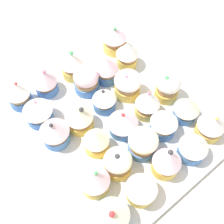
# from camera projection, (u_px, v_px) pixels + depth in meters

# --- Properties ---
(ground_plane) EXTENTS (1.80, 1.80, 0.03)m
(ground_plane) POSITION_uv_depth(u_px,v_px,m) (112.00, 124.00, 0.72)
(ground_plane) COLOR beige
(baking_tray) EXTENTS (0.46, 0.39, 0.01)m
(baking_tray) POSITION_uv_depth(u_px,v_px,m) (112.00, 120.00, 0.70)
(baking_tray) COLOR silver
(baking_tray) RESTS_ON ground_plane
(cupcake_0) EXTENTS (0.06, 0.06, 0.08)m
(cupcake_0) POSITION_uv_depth(u_px,v_px,m) (212.00, 125.00, 0.64)
(cupcake_0) COLOR #EFC651
(cupcake_0) RESTS_ON baking_tray
(cupcake_1) EXTENTS (0.06, 0.06, 0.07)m
(cupcake_1) POSITION_uv_depth(u_px,v_px,m) (187.00, 108.00, 0.67)
(cupcake_1) COLOR #477AC6
(cupcake_1) RESTS_ON baking_tray
(cupcake_2) EXTENTS (0.06, 0.06, 0.08)m
(cupcake_2) POSITION_uv_depth(u_px,v_px,m) (168.00, 87.00, 0.70)
(cupcake_2) COLOR #EFC651
(cupcake_2) RESTS_ON baking_tray
(cupcake_3) EXTENTS (0.06, 0.06, 0.08)m
(cupcake_3) POSITION_uv_depth(u_px,v_px,m) (127.00, 54.00, 0.75)
(cupcake_3) COLOR #EFC651
(cupcake_3) RESTS_ON baking_tray
(cupcake_4) EXTENTS (0.06, 0.06, 0.08)m
(cupcake_4) POSITION_uv_depth(u_px,v_px,m) (114.00, 39.00, 0.78)
(cupcake_4) COLOR #EFC651
(cupcake_4) RESTS_ON baking_tray
(cupcake_5) EXTENTS (0.06, 0.06, 0.07)m
(cupcake_5) POSITION_uv_depth(u_px,v_px,m) (194.00, 147.00, 0.62)
(cupcake_5) COLOR #477AC6
(cupcake_5) RESTS_ON baking_tray
(cupcake_6) EXTENTS (0.06, 0.06, 0.07)m
(cupcake_6) POSITION_uv_depth(u_px,v_px,m) (164.00, 123.00, 0.65)
(cupcake_6) COLOR #477AC6
(cupcake_6) RESTS_ON baking_tray
(cupcake_7) EXTENTS (0.06, 0.06, 0.08)m
(cupcake_7) POSITION_uv_depth(u_px,v_px,m) (148.00, 103.00, 0.67)
(cupcake_7) COLOR #EFC651
(cupcake_7) RESTS_ON baking_tray
(cupcake_8) EXTENTS (0.07, 0.07, 0.07)m
(cupcake_8) POSITION_uv_depth(u_px,v_px,m) (128.00, 84.00, 0.70)
(cupcake_8) COLOR #EFC651
(cupcake_8) RESTS_ON baking_tray
(cupcake_9) EXTENTS (0.06, 0.06, 0.08)m
(cupcake_9) POSITION_uv_depth(u_px,v_px,m) (106.00, 68.00, 0.73)
(cupcake_9) COLOR #477AC6
(cupcake_9) RESTS_ON baking_tray
(cupcake_10) EXTENTS (0.06, 0.06, 0.08)m
(cupcake_10) POSITION_uv_depth(u_px,v_px,m) (167.00, 162.00, 0.60)
(cupcake_10) COLOR #EFC651
(cupcake_10) RESTS_ON baking_tray
(cupcake_11) EXTENTS (0.06, 0.06, 0.07)m
(cupcake_11) POSITION_uv_depth(u_px,v_px,m) (143.00, 143.00, 0.62)
(cupcake_11) COLOR #477AC6
(cupcake_11) RESTS_ON baking_tray
(cupcake_12) EXTENTS (0.07, 0.07, 0.07)m
(cupcake_12) POSITION_uv_depth(u_px,v_px,m) (125.00, 121.00, 0.65)
(cupcake_12) COLOR #477AC6
(cupcake_12) RESTS_ON baking_tray
(cupcake_13) EXTENTS (0.06, 0.06, 0.07)m
(cupcake_13) POSITION_uv_depth(u_px,v_px,m) (104.00, 99.00, 0.68)
(cupcake_13) COLOR #477AC6
(cupcake_13) RESTS_ON baking_tray
(cupcake_14) EXTENTS (0.06, 0.06, 0.07)m
(cupcake_14) POSITION_uv_depth(u_px,v_px,m) (86.00, 80.00, 0.71)
(cupcake_14) COLOR #477AC6
(cupcake_14) RESTS_ON baking_tray
(cupcake_15) EXTENTS (0.06, 0.06, 0.08)m
(cupcake_15) POSITION_uv_depth(u_px,v_px,m) (72.00, 65.00, 0.73)
(cupcake_15) COLOR #EFC651
(cupcake_15) RESTS_ON baking_tray
(cupcake_16) EXTENTS (0.06, 0.06, 0.07)m
(cupcake_16) POSITION_uv_depth(u_px,v_px,m) (141.00, 189.00, 0.57)
(cupcake_16) COLOR #EFC651
(cupcake_16) RESTS_ON baking_tray
(cupcake_17) EXTENTS (0.06, 0.06, 0.07)m
(cupcake_17) POSITION_uv_depth(u_px,v_px,m) (118.00, 163.00, 0.60)
(cupcake_17) COLOR #EFC651
(cupcake_17) RESTS_ON baking_tray
(cupcake_18) EXTENTS (0.06, 0.06, 0.07)m
(cupcake_18) POSITION_uv_depth(u_px,v_px,m) (96.00, 141.00, 0.63)
(cupcake_18) COLOR #EFC651
(cupcake_18) RESTS_ON baking_tray
(cupcake_19) EXTENTS (0.06, 0.06, 0.07)m
(cupcake_19) POSITION_uv_depth(u_px,v_px,m) (79.00, 117.00, 0.66)
(cupcake_19) COLOR #EFC651
(cupcake_19) RESTS_ON baking_tray
(cupcake_20) EXTENTS (0.06, 0.06, 0.07)m
(cupcake_20) POSITION_uv_depth(u_px,v_px,m) (45.00, 81.00, 0.71)
(cupcake_20) COLOR #477AC6
(cupcake_20) RESTS_ON baking_tray
(cupcake_21) EXTENTS (0.07, 0.07, 0.07)m
(cupcake_21) POSITION_uv_depth(u_px,v_px,m) (112.00, 215.00, 0.54)
(cupcake_21) COLOR #477AC6
(cupcake_21) RESTS_ON baking_tray
(cupcake_22) EXTENTS (0.06, 0.06, 0.08)m
(cupcake_22) POSITION_uv_depth(u_px,v_px,m) (95.00, 180.00, 0.58)
(cupcake_22) COLOR #EFC651
(cupcake_22) RESTS_ON baking_tray
(cupcake_23) EXTENTS (0.07, 0.07, 0.08)m
(cupcake_23) POSITION_uv_depth(u_px,v_px,m) (54.00, 131.00, 0.63)
(cupcake_23) COLOR #477AC6
(cupcake_23) RESTS_ON baking_tray
(cupcake_24) EXTENTS (0.07, 0.07, 0.07)m
(cupcake_24) POSITION_uv_depth(u_px,v_px,m) (38.00, 111.00, 0.66)
(cupcake_24) COLOR #477AC6
(cupcake_24) RESTS_ON baking_tray
(cupcake_25) EXTENTS (0.06, 0.06, 0.08)m
(cupcake_25) POSITION_uv_depth(u_px,v_px,m) (18.00, 94.00, 0.69)
(cupcake_25) COLOR #477AC6
(cupcake_25) RESTS_ON baking_tray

